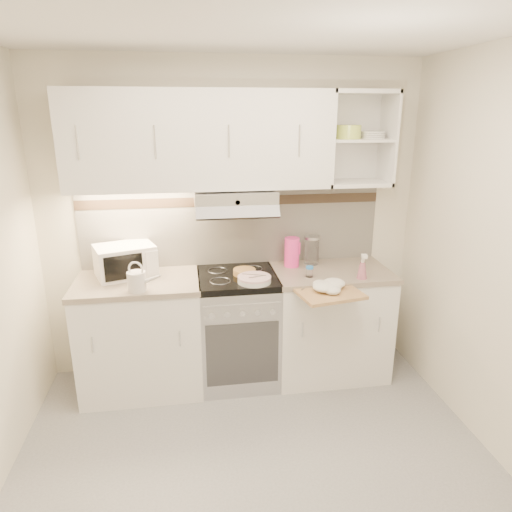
{
  "coord_description": "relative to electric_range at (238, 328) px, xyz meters",
  "views": [
    {
      "loc": [
        -0.36,
        -2.17,
        2.09
      ],
      "look_at": [
        0.12,
        0.95,
        1.09
      ],
      "focal_mm": 32.0,
      "sensor_mm": 36.0,
      "label": 1
    }
  ],
  "objects": [
    {
      "name": "ground",
      "position": [
        0.0,
        -1.1,
        -0.45
      ],
      "size": [
        3.0,
        3.0,
        0.0
      ],
      "primitive_type": "plane",
      "color": "#98989B",
      "rests_on": "ground"
    },
    {
      "name": "room_shell",
      "position": [
        0.0,
        -0.73,
        1.18
      ],
      "size": [
        3.04,
        2.84,
        2.52
      ],
      "color": "beige",
      "rests_on": "ground"
    },
    {
      "name": "base_cabinet_left",
      "position": [
        -0.75,
        0.0,
        -0.02
      ],
      "size": [
        0.9,
        0.6,
        0.86
      ],
      "primitive_type": "cube",
      "color": "white",
      "rests_on": "ground"
    },
    {
      "name": "worktop_left",
      "position": [
        -0.75,
        0.0,
        0.43
      ],
      "size": [
        0.92,
        0.62,
        0.04
      ],
      "primitive_type": "cube",
      "color": "gray",
      "rests_on": "base_cabinet_left"
    },
    {
      "name": "base_cabinet_right",
      "position": [
        0.75,
        0.0,
        -0.02
      ],
      "size": [
        0.9,
        0.6,
        0.86
      ],
      "primitive_type": "cube",
      "color": "white",
      "rests_on": "ground"
    },
    {
      "name": "worktop_right",
      "position": [
        0.75,
        0.0,
        0.43
      ],
      "size": [
        0.92,
        0.62,
        0.04
      ],
      "primitive_type": "cube",
      "color": "gray",
      "rests_on": "base_cabinet_right"
    },
    {
      "name": "electric_range",
      "position": [
        0.0,
        0.0,
        0.0
      ],
      "size": [
        0.6,
        0.6,
        0.9
      ],
      "color": "#B7B7BC",
      "rests_on": "ground"
    },
    {
      "name": "microwave",
      "position": [
        -0.84,
        0.12,
        0.57
      ],
      "size": [
        0.5,
        0.43,
        0.24
      ],
      "rotation": [
        0.0,
        0.0,
        0.34
      ],
      "color": "white",
      "rests_on": "worktop_left"
    },
    {
      "name": "watering_can",
      "position": [
        -0.72,
        -0.22,
        0.53
      ],
      "size": [
        0.25,
        0.15,
        0.22
      ],
      "rotation": [
        0.0,
        0.0,
        -0.35
      ],
      "color": "silver",
      "rests_on": "worktop_left"
    },
    {
      "name": "plate_stack",
      "position": [
        0.11,
        -0.18,
        0.47
      ],
      "size": [
        0.25,
        0.25,
        0.05
      ],
      "rotation": [
        0.0,
        0.0,
        -0.17
      ],
      "color": "silver",
      "rests_on": "electric_range"
    },
    {
      "name": "bread_loaf",
      "position": [
        0.06,
        0.0,
        0.47
      ],
      "size": [
        0.17,
        0.17,
        0.04
      ],
      "primitive_type": "cylinder",
      "color": "#A17540",
      "rests_on": "electric_range"
    },
    {
      "name": "pink_pitcher",
      "position": [
        0.46,
        0.14,
        0.57
      ],
      "size": [
        0.13,
        0.12,
        0.24
      ],
      "rotation": [
        0.0,
        0.0,
        0.08
      ],
      "color": "#FF3397",
      "rests_on": "worktop_right"
    },
    {
      "name": "glass_jar",
      "position": [
        0.63,
        0.17,
        0.57
      ],
      "size": [
        0.12,
        0.12,
        0.23
      ],
      "rotation": [
        0.0,
        0.0,
        0.12
      ],
      "color": "silver",
      "rests_on": "worktop_right"
    },
    {
      "name": "spice_jar",
      "position": [
        0.54,
        -0.13,
        0.49
      ],
      "size": [
        0.06,
        0.06,
        0.08
      ],
      "rotation": [
        0.0,
        0.0,
        -0.24
      ],
      "color": "white",
      "rests_on": "worktop_right"
    },
    {
      "name": "spray_bottle",
      "position": [
        0.92,
        -0.22,
        0.53
      ],
      "size": [
        0.08,
        0.08,
        0.2
      ],
      "rotation": [
        0.0,
        0.0,
        -0.18
      ],
      "color": "#FF98BC",
      "rests_on": "worktop_right"
    },
    {
      "name": "cutting_board",
      "position": [
        0.6,
        -0.38,
        0.42
      ],
      "size": [
        0.5,
        0.46,
        0.02
      ],
      "primitive_type": "cube",
      "rotation": [
        0.0,
        0.0,
        0.18
      ],
      "color": "#B07B55",
      "rests_on": "base_cabinet_right"
    },
    {
      "name": "dish_towel",
      "position": [
        0.58,
        -0.38,
        0.47
      ],
      "size": [
        0.3,
        0.27,
        0.08
      ],
      "primitive_type": null,
      "rotation": [
        0.0,
        0.0,
        0.11
      ],
      "color": "silver",
      "rests_on": "cutting_board"
    }
  ]
}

